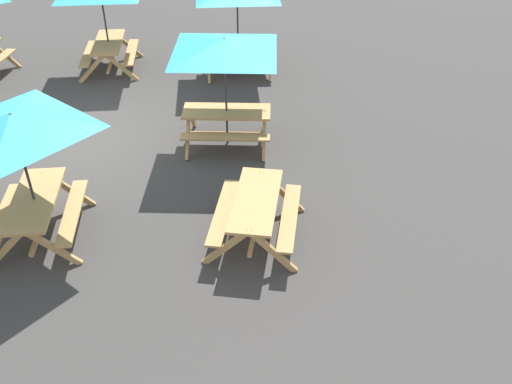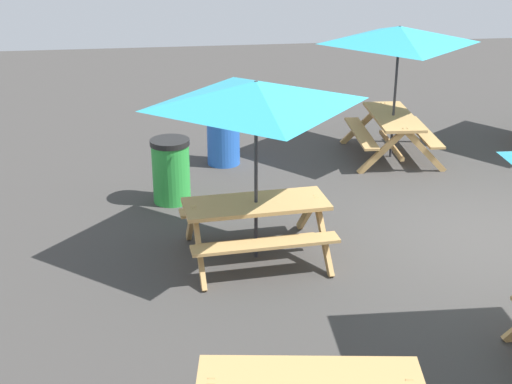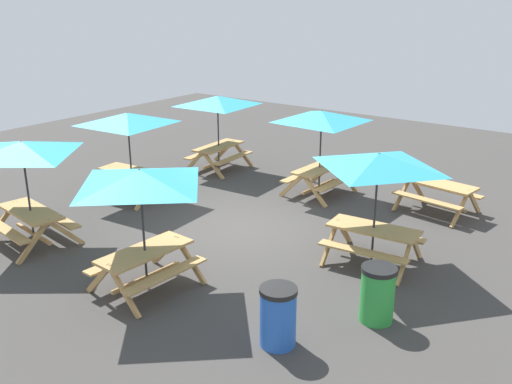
% 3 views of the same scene
% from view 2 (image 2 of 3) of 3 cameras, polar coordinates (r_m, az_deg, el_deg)
% --- Properties ---
extents(ground_plane, '(27.91, 27.91, 0.00)m').
position_cam_2_polar(ground_plane, '(10.21, 17.96, -3.43)').
color(ground_plane, '#3D3A38').
rests_on(ground_plane, ground).
extents(picnic_table_2, '(2.16, 2.16, 2.34)m').
position_cam_2_polar(picnic_table_2, '(8.46, 0.00, 6.82)').
color(picnic_table_2, tan).
rests_on(picnic_table_2, ground).
extents(picnic_table_6, '(2.13, 2.13, 2.34)m').
position_cam_2_polar(picnic_table_6, '(12.42, 11.35, 11.47)').
color(picnic_table_6, tan).
rests_on(picnic_table_6, ground).
extents(trash_bin_blue, '(0.59, 0.59, 0.98)m').
position_cam_2_polar(trash_bin_blue, '(12.24, -2.63, 4.49)').
color(trash_bin_blue, blue).
rests_on(trash_bin_blue, ground).
extents(trash_bin_green, '(0.59, 0.59, 0.98)m').
position_cam_2_polar(trash_bin_green, '(10.74, -6.81, 1.72)').
color(trash_bin_green, green).
rests_on(trash_bin_green, ground).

